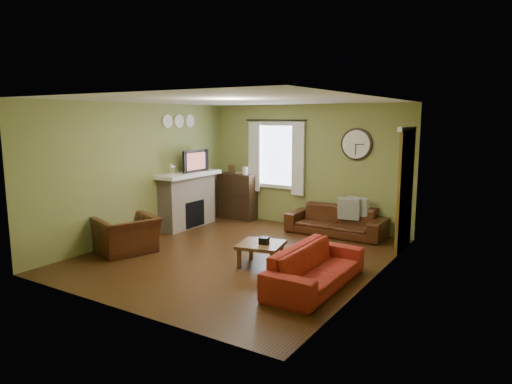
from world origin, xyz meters
The scene contains 31 objects.
floor centered at (0.00, 0.00, 0.00)m, with size 4.60×5.20×0.00m, color #3D230F.
ceiling centered at (0.00, 0.00, 2.60)m, with size 4.60×5.20×0.00m, color white.
wall_left centered at (-2.30, 0.00, 1.30)m, with size 0.00×5.20×2.60m, color olive.
wall_right centered at (2.30, 0.00, 1.30)m, with size 0.00×5.20×2.60m, color olive.
wall_back centered at (0.00, 2.60, 1.30)m, with size 4.60×0.00×2.60m, color olive.
wall_front centered at (0.00, -2.60, 1.30)m, with size 4.60×0.00×2.60m, color olive.
fireplace centered at (-2.10, 1.15, 0.55)m, with size 0.40×1.40×1.10m, color tan.
firebox centered at (-1.91, 1.15, 0.30)m, with size 0.04×0.60×0.55m, color black.
mantel centered at (-2.07, 1.15, 1.14)m, with size 0.58×1.60×0.08m, color white.
tv centered at (-2.05, 1.30, 1.35)m, with size 0.60×0.08×0.35m, color black.
tv_screen centered at (-1.97, 1.30, 1.41)m, with size 0.02×0.62×0.36m, color #994C3F.
medallion_left centered at (-2.28, 0.80, 2.25)m, with size 0.28×0.28×0.03m, color white.
medallion_mid centered at (-2.28, 1.15, 2.25)m, with size 0.28×0.28×0.03m, color white.
medallion_right centered at (-2.28, 1.50, 2.25)m, with size 0.28×0.28×0.03m, color white.
window_pane centered at (-0.70, 2.58, 1.50)m, with size 1.00×0.02×1.30m, color silver, non-canonical shape.
curtain_rod centered at (-0.70, 2.48, 2.27)m, with size 0.03×0.03×1.50m, color black.
curtain_left centered at (-1.25, 2.48, 1.45)m, with size 0.28×0.04×1.55m, color white.
curtain_right centered at (-0.15, 2.48, 1.45)m, with size 0.28×0.04×1.55m, color white.
wall_clock centered at (1.10, 2.55, 1.80)m, with size 0.64×0.06×0.64m, color white, non-canonical shape.
door centered at (2.27, 1.85, 1.05)m, with size 0.05×0.90×2.10m, color brown.
bookshelf centered at (-1.65, 2.39, 0.52)m, with size 0.88×0.37×1.05m, color black, non-canonical shape.
book centered at (-1.75, 2.48, 0.96)m, with size 0.18×0.25×0.02m, color brown.
sofa_brown centered at (0.86, 2.20, 0.29)m, with size 1.95×0.76×0.57m, color #391B0C.
pillow_left centered at (1.25, 2.37, 0.55)m, with size 0.44×0.13×0.44m, color gray.
pillow_right centered at (1.11, 2.24, 0.55)m, with size 0.43×0.13×0.43m, color gray.
sofa_red centered at (1.72, -0.61, 0.28)m, with size 1.90×0.74×0.55m, color maroon.
armchair centered at (-1.72, -0.89, 0.32)m, with size 0.97×0.85×0.63m, color #391B0C.
coffee_table centered at (0.59, -0.23, 0.18)m, with size 0.67×0.67×0.36m, color brown, non-canonical shape.
tissue_box centered at (0.65, -0.24, 0.40)m, with size 0.14×0.14×0.11m, color black.
wine_glass_a centered at (-2.05, 0.61, 1.29)m, with size 0.08×0.08×0.22m, color white, non-canonical shape.
wine_glass_b centered at (-2.05, 0.69, 1.27)m, with size 0.06×0.06×0.19m, color white, non-canonical shape.
Camera 1 is at (4.23, -6.19, 2.32)m, focal length 32.00 mm.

